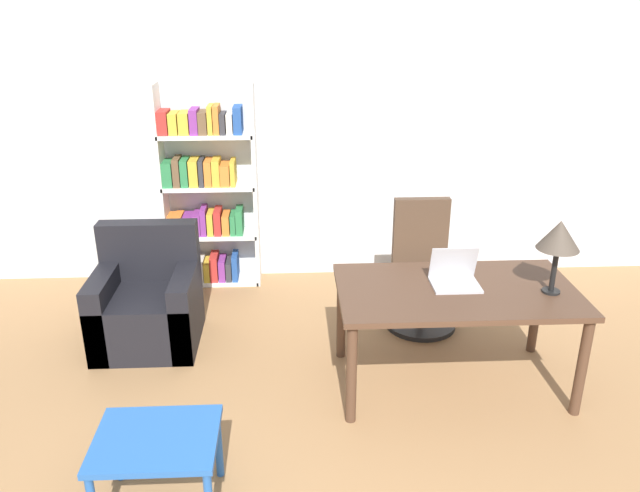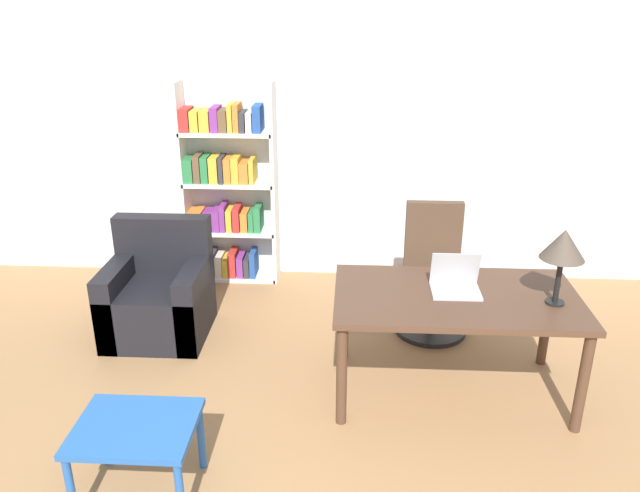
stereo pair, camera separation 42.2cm
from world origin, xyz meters
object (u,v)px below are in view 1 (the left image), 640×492
(desk, at_px, (456,300))
(side_table_blue, at_px, (157,447))
(laptop, at_px, (455,277))
(table_lamp, at_px, (559,237))
(armchair, at_px, (148,306))
(bookshelf, at_px, (206,197))
(office_chair, at_px, (421,274))

(desk, bearing_deg, side_table_blue, -149.41)
(laptop, relative_size, table_lamp, 0.64)
(armchair, bearing_deg, bookshelf, 71.83)
(side_table_blue, bearing_deg, office_chair, 48.04)
(office_chair, xyz_separation_m, bookshelf, (-1.87, 0.90, 0.42))
(laptop, distance_m, table_lamp, 0.73)
(table_lamp, distance_m, bookshelf, 3.18)
(office_chair, relative_size, bookshelf, 0.56)
(desk, xyz_separation_m, side_table_blue, (-1.85, -1.10, -0.26))
(armchair, bearing_deg, table_lamp, -15.38)
(laptop, height_order, bookshelf, bookshelf)
(desk, xyz_separation_m, armchair, (-2.28, 0.71, -0.35))
(desk, height_order, laptop, laptop)
(laptop, bearing_deg, armchair, 164.25)
(desk, relative_size, table_lamp, 3.19)
(side_table_blue, bearing_deg, bookshelf, 91.14)
(table_lamp, distance_m, armchair, 3.12)
(side_table_blue, bearing_deg, table_lamp, 22.17)
(desk, distance_m, office_chair, 0.95)
(side_table_blue, xyz_separation_m, bookshelf, (-0.06, 2.91, 0.47))
(office_chair, distance_m, side_table_blue, 2.71)
(desk, xyz_separation_m, bookshelf, (-1.91, 1.82, 0.21))
(table_lamp, xyz_separation_m, bookshelf, (-2.53, 1.91, -0.29))
(desk, bearing_deg, armchair, 162.77)
(table_lamp, relative_size, office_chair, 0.48)
(table_lamp, height_order, bookshelf, bookshelf)
(desk, relative_size, armchair, 1.75)
(office_chair, xyz_separation_m, side_table_blue, (-1.81, -2.02, -0.05))
(armchair, bearing_deg, laptop, -15.75)
(laptop, height_order, office_chair, office_chair)
(table_lamp, height_order, side_table_blue, table_lamp)
(desk, distance_m, table_lamp, 0.79)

